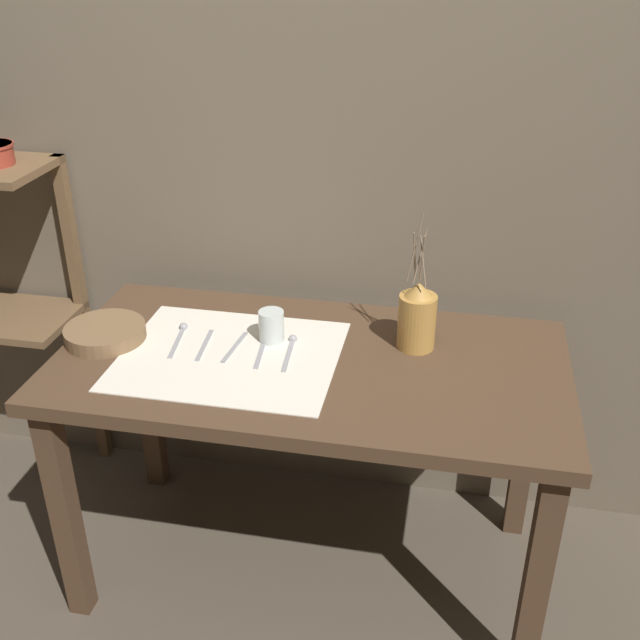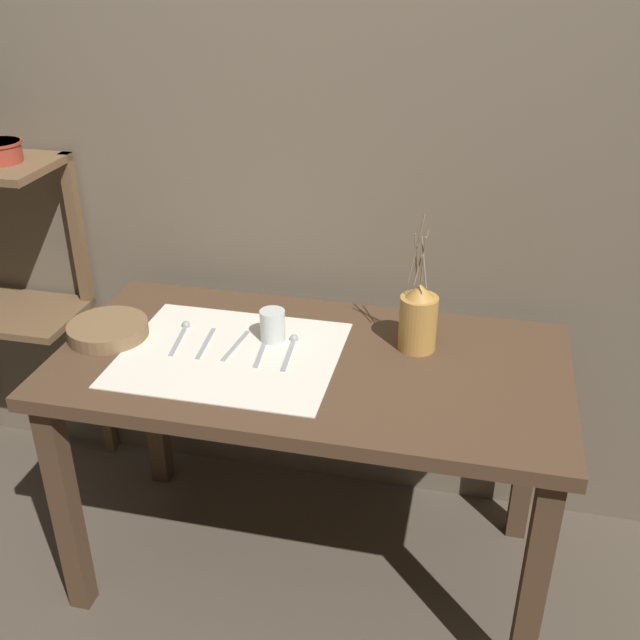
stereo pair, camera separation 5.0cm
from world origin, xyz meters
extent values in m
plane|color=brown|center=(0.00, 0.00, 0.00)|extent=(12.00, 12.00, 0.00)
cube|color=#6B5E4C|center=(0.00, 0.46, 1.20)|extent=(7.00, 0.06, 2.40)
cube|color=#4C3523|center=(0.00, 0.00, 0.73)|extent=(1.36, 0.70, 0.04)
cube|color=#4C3523|center=(-0.62, -0.29, 0.35)|extent=(0.06, 0.06, 0.71)
cube|color=#4C3523|center=(0.62, -0.29, 0.35)|extent=(0.06, 0.06, 0.71)
cube|color=#4C3523|center=(-0.62, 0.29, 0.35)|extent=(0.06, 0.06, 0.71)
cube|color=#4C3523|center=(0.62, 0.29, 0.35)|extent=(0.06, 0.06, 0.71)
cube|color=brown|center=(-0.87, 0.39, 0.57)|extent=(0.04, 0.04, 1.14)
cube|color=silver|center=(-0.21, -0.03, 0.75)|extent=(0.58, 0.48, 0.00)
cylinder|color=#B7843D|center=(0.27, 0.12, 0.82)|extent=(0.10, 0.10, 0.15)
cone|color=#B7843D|center=(0.27, 0.12, 0.92)|extent=(0.08, 0.08, 0.04)
cylinder|color=#847056|center=(0.27, 0.11, 1.01)|extent=(0.01, 0.03, 0.14)
cylinder|color=#847056|center=(0.25, 0.13, 1.01)|extent=(0.01, 0.03, 0.14)
cylinder|color=#847056|center=(0.28, 0.10, 1.01)|extent=(0.03, 0.03, 0.13)
cylinder|color=#847056|center=(0.25, 0.12, 1.03)|extent=(0.04, 0.01, 0.19)
cylinder|color=#847056|center=(0.27, 0.12, 1.01)|extent=(0.03, 0.03, 0.15)
cylinder|color=brown|center=(-0.58, -0.01, 0.77)|extent=(0.22, 0.22, 0.04)
cylinder|color=silver|center=(-0.12, 0.07, 0.79)|extent=(0.07, 0.07, 0.09)
cube|color=#939399|center=(-0.38, 0.01, 0.75)|extent=(0.03, 0.17, 0.00)
sphere|color=#939399|center=(-0.39, 0.09, 0.75)|extent=(0.02, 0.02, 0.02)
cube|color=#939399|center=(-0.30, 0.01, 0.75)|extent=(0.03, 0.17, 0.00)
cube|color=#939399|center=(-0.21, 0.01, 0.75)|extent=(0.03, 0.17, 0.00)
cube|color=#939399|center=(-0.13, 0.00, 0.75)|extent=(0.03, 0.17, 0.00)
cube|color=#939399|center=(-0.06, 0.00, 0.75)|extent=(0.03, 0.17, 0.00)
sphere|color=#939399|center=(-0.07, 0.08, 0.75)|extent=(0.02, 0.02, 0.02)
camera|label=1|loc=(0.36, -1.67, 1.77)|focal=42.00mm
camera|label=2|loc=(0.41, -1.66, 1.77)|focal=42.00mm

